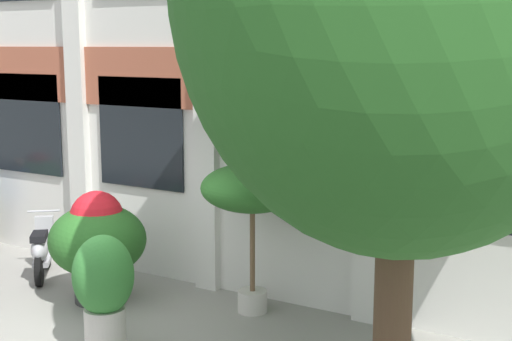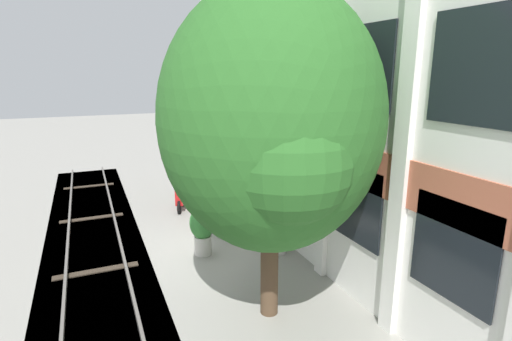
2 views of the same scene
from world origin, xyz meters
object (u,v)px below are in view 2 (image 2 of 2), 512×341
Objects in this scene: broadleaf_tree at (271,126)px; scooter_near_curb at (224,204)px; potted_plant_low_pan at (280,198)px; scooter_second_parked at (181,198)px; potted_plant_ribbed_drum at (194,178)px; potted_plant_stone_basin at (202,227)px; potted_plant_fluted_column at (229,206)px; resident_by_doorway at (222,179)px.

broadleaf_tree is 7.13m from scooter_near_curb.
potted_plant_low_pan is 1.54× the size of scooter_second_parked.
broadleaf_tree is 4.57× the size of potted_plant_ribbed_drum.
broadleaf_tree reaches higher than potted_plant_ribbed_drum.
potted_plant_fluted_column reaches higher than potted_plant_stone_basin.
resident_by_doorway is (-4.68, 2.14, 0.02)m from potted_plant_stone_basin.
scooter_near_curb is at bearing 77.73° from resident_by_doorway.
scooter_second_parked is at bearing -160.60° from potted_plant_low_pan.
scooter_near_curb is 0.71× the size of resident_by_doorway.
broadleaf_tree is 5.63m from potted_plant_fluted_column.
potted_plant_ribbed_drum is at bearing -26.55° from resident_by_doorway.
potted_plant_ribbed_drum is 0.73× the size of potted_plant_low_pan.
potted_plant_ribbed_drum is at bearing 167.73° from potted_plant_stone_basin.
potted_plant_ribbed_drum reaches higher than scooter_second_parked.
potted_plant_fluted_column is at bearing -160.12° from potted_plant_low_pan.
scooter_second_parked is (1.22, -0.85, -0.38)m from potted_plant_ribbed_drum.
potted_plant_ribbed_drum is 1.54m from scooter_second_parked.
potted_plant_fluted_column is at bearing 170.90° from broadleaf_tree.
potted_plant_stone_basin is 5.40m from potted_plant_ribbed_drum.
scooter_near_curb is 0.84× the size of scooter_second_parked.
scooter_near_curb is at bearing 170.31° from broadleaf_tree.
broadleaf_tree reaches higher than resident_by_doorway.
potted_plant_stone_basin is 4.08m from scooter_second_parked.
broadleaf_tree reaches higher than potted_plant_low_pan.
broadleaf_tree reaches higher than potted_plant_fluted_column.
potted_plant_low_pan reaches higher than resident_by_doorway.
potted_plant_low_pan is 2.34m from potted_plant_fluted_column.
scooter_near_curb is (-6.06, 1.03, -3.62)m from broadleaf_tree.
resident_by_doorway is (-8.00, 1.62, -3.23)m from broadleaf_tree.
scooter_near_curb is (-3.54, -0.45, -1.22)m from potted_plant_low_pan.
potted_plant_ribbed_drum reaches higher than potted_plant_stone_basin.
potted_plant_ribbed_drum reaches higher than scooter_near_curb.
potted_plant_ribbed_drum is at bearing 175.85° from broadleaf_tree.
broadleaf_tree is 9.21m from potted_plant_ribbed_drum.
potted_plant_fluted_column is at bearing 135.31° from potted_plant_stone_basin.
broadleaf_tree reaches higher than potted_plant_stone_basin.
potted_plant_stone_basin is 1.28× the size of scooter_near_curb.
resident_by_doorway is at bearing 165.50° from potted_plant_fluted_column.
resident_by_doorway is at bearing 155.42° from potted_plant_stone_basin.
scooter_near_curb is (2.54, 0.41, -0.38)m from potted_plant_ribbed_drum.
potted_plant_stone_basin is at bearing -159.91° from scooter_near_curb.
broadleaf_tree reaches higher than scooter_second_parked.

